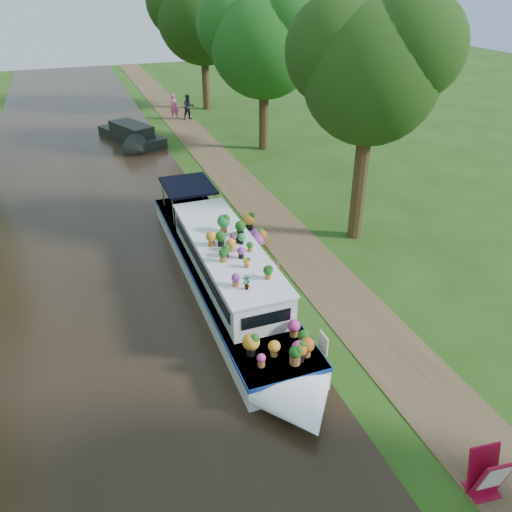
{
  "coord_description": "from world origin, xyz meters",
  "views": [
    {
      "loc": [
        -6.19,
        -12.5,
        9.34
      ],
      "look_at": [
        -1.29,
        0.7,
        1.3
      ],
      "focal_mm": 35.0,
      "sensor_mm": 36.0,
      "label": 1
    }
  ],
  "objects_px": {
    "sandwich_board": "(488,476)",
    "pedestrian_dark": "(189,107)",
    "pedestrian_pink": "(174,106)",
    "second_boat": "(132,135)",
    "plant_boat": "(227,272)"
  },
  "relations": [
    {
      "from": "plant_boat",
      "to": "second_boat",
      "type": "relative_size",
      "value": 2.08
    },
    {
      "from": "plant_boat",
      "to": "sandwich_board",
      "type": "bearing_deg",
      "value": -72.97
    },
    {
      "from": "sandwich_board",
      "to": "pedestrian_dark",
      "type": "height_order",
      "value": "pedestrian_dark"
    },
    {
      "from": "pedestrian_pink",
      "to": "sandwich_board",
      "type": "bearing_deg",
      "value": -89.09
    },
    {
      "from": "sandwich_board",
      "to": "pedestrian_pink",
      "type": "bearing_deg",
      "value": 95.6
    },
    {
      "from": "plant_boat",
      "to": "second_boat",
      "type": "bearing_deg",
      "value": 91.57
    },
    {
      "from": "plant_boat",
      "to": "pedestrian_dark",
      "type": "xyz_separation_m",
      "value": [
        4.15,
        22.39,
        0.05
      ]
    },
    {
      "from": "sandwich_board",
      "to": "pedestrian_pink",
      "type": "height_order",
      "value": "pedestrian_pink"
    },
    {
      "from": "pedestrian_dark",
      "to": "second_boat",
      "type": "bearing_deg",
      "value": -146.33
    },
    {
      "from": "plant_boat",
      "to": "pedestrian_dark",
      "type": "distance_m",
      "value": 22.77
    },
    {
      "from": "sandwich_board",
      "to": "pedestrian_dark",
      "type": "bearing_deg",
      "value": 93.93
    },
    {
      "from": "plant_boat",
      "to": "sandwich_board",
      "type": "relative_size",
      "value": 12.29
    },
    {
      "from": "plant_boat",
      "to": "pedestrian_dark",
      "type": "height_order",
      "value": "plant_boat"
    },
    {
      "from": "plant_boat",
      "to": "sandwich_board",
      "type": "xyz_separation_m",
      "value": [
        2.7,
        -8.82,
        -0.33
      ]
    },
    {
      "from": "plant_boat",
      "to": "second_boat",
      "type": "height_order",
      "value": "plant_boat"
    }
  ]
}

